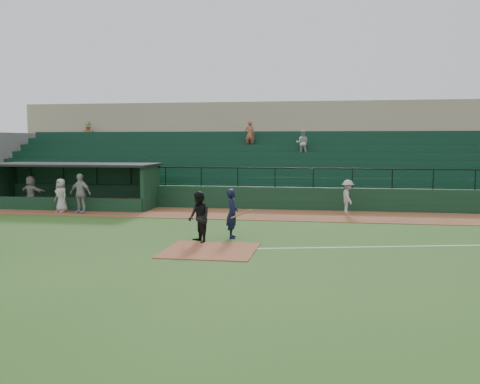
# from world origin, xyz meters

# --- Properties ---
(ground) EXTENTS (90.00, 90.00, 0.00)m
(ground) POSITION_xyz_m (0.00, 0.00, 0.00)
(ground) COLOR #29501A
(ground) RESTS_ON ground
(warning_track) EXTENTS (40.00, 4.00, 0.03)m
(warning_track) POSITION_xyz_m (0.00, 8.00, 0.01)
(warning_track) COLOR brown
(warning_track) RESTS_ON ground
(home_plate_dirt) EXTENTS (3.00, 3.00, 0.03)m
(home_plate_dirt) POSITION_xyz_m (0.00, -1.00, 0.01)
(home_plate_dirt) COLOR brown
(home_plate_dirt) RESTS_ON ground
(foul_line) EXTENTS (17.49, 4.44, 0.01)m
(foul_line) POSITION_xyz_m (8.00, 1.20, 0.01)
(foul_line) COLOR white
(foul_line) RESTS_ON ground
(stadium_structure) EXTENTS (38.00, 13.08, 6.40)m
(stadium_structure) POSITION_xyz_m (-0.00, 16.46, 2.30)
(stadium_structure) COLOR black
(stadium_structure) RESTS_ON ground
(dugout) EXTENTS (8.90, 3.20, 2.42)m
(dugout) POSITION_xyz_m (-9.75, 9.56, 1.33)
(dugout) COLOR black
(dugout) RESTS_ON ground
(batter_at_plate) EXTENTS (1.07, 0.74, 1.85)m
(batter_at_plate) POSITION_xyz_m (0.30, 1.44, 0.92)
(batter_at_plate) COLOR black
(batter_at_plate) RESTS_ON ground
(umpire) EXTENTS (1.09, 1.13, 1.83)m
(umpire) POSITION_xyz_m (-0.70, 0.34, 0.92)
(umpire) COLOR black
(umpire) RESTS_ON ground
(runner) EXTENTS (0.83, 1.19, 1.69)m
(runner) POSITION_xyz_m (4.75, 8.83, 0.87)
(runner) COLOR #A8A29D
(runner) RESTS_ON warning_track
(dugout_player_a) EXTENTS (1.22, 0.65, 1.98)m
(dugout_player_a) POSITION_xyz_m (-8.41, 6.91, 1.02)
(dugout_player_a) COLOR #A6A19B
(dugout_player_a) RESTS_ON warning_track
(dugout_player_b) EXTENTS (0.99, 0.87, 1.71)m
(dugout_player_b) POSITION_xyz_m (-9.55, 7.13, 0.88)
(dugout_player_b) COLOR #ABA4A0
(dugout_player_b) RESTS_ON warning_track
(dugout_player_c) EXTENTS (1.72, 1.00, 1.77)m
(dugout_player_c) POSITION_xyz_m (-11.86, 8.28, 0.92)
(dugout_player_c) COLOR #9E9993
(dugout_player_c) RESTS_ON warning_track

